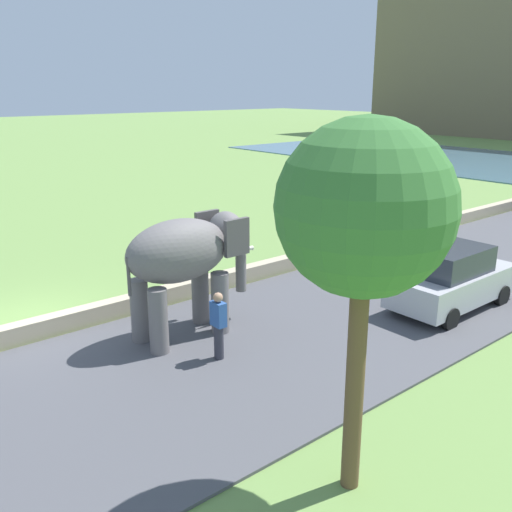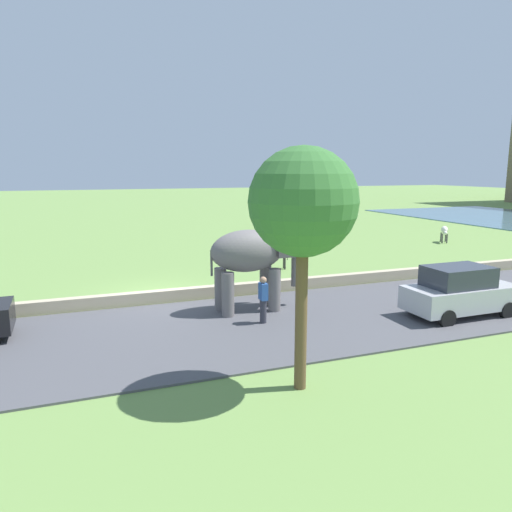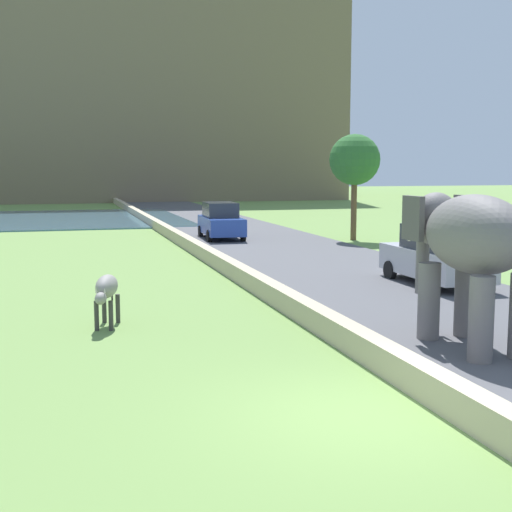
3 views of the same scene
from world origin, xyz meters
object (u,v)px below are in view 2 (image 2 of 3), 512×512
Objects in this scene: person_beside_elephant at (263,299)px; cow_grey at (276,253)px; elephant at (253,256)px; cow_white at (445,231)px; car_silver at (460,292)px.

cow_grey is at bearing 154.26° from person_beside_elephant.
person_beside_elephant reaches higher than cow_grey.
cow_grey is (-6.56, 3.69, -1.20)m from elephant.
person_beside_elephant is 9.02m from cow_grey.
elephant is 2.62× the size of cow_white.
car_silver is (3.15, 6.50, -1.14)m from elephant.
cow_white is at bearing 139.59° from car_silver.
car_silver is at bearing 64.10° from elephant.
person_beside_elephant is (1.56, -0.23, -1.16)m from elephant.
car_silver is 2.81× the size of cow_grey.
person_beside_elephant is 6.91m from car_silver.
person_beside_elephant is 0.41× the size of car_silver.
person_beside_elephant is at bearing -56.45° from cow_white.
elephant is 2.13× the size of person_beside_elephant.
elephant reaches higher than cow_grey.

